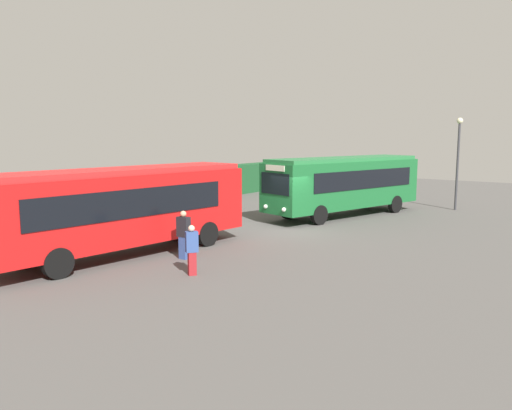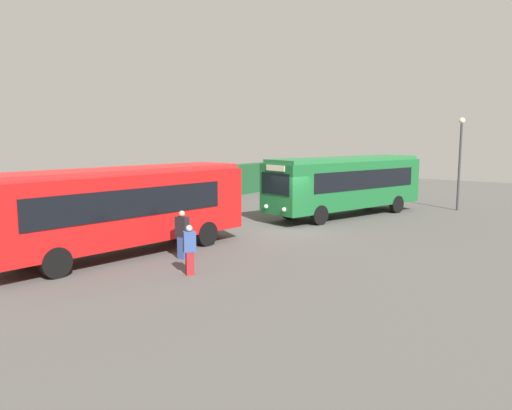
{
  "view_description": "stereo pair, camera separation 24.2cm",
  "coord_description": "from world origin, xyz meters",
  "views": [
    {
      "loc": [
        -20.12,
        -12.66,
        4.5
      ],
      "look_at": [
        -1.17,
        0.84,
        1.26
      ],
      "focal_mm": 35.57,
      "sensor_mm": 36.0,
      "label": 1
    },
    {
      "loc": [
        -19.98,
        -12.85,
        4.5
      ],
      "look_at": [
        -1.17,
        0.84,
        1.26
      ],
      "focal_mm": 35.57,
      "sensor_mm": 36.0,
      "label": 2
    }
  ],
  "objects": [
    {
      "name": "lamppost",
      "position": [
        11.42,
        -4.93,
        3.43
      ],
      "size": [
        0.36,
        0.36,
        5.48
      ],
      "color": "#38383D",
      "rests_on": "ground_plane"
    },
    {
      "name": "person_center",
      "position": [
        -8.06,
        5.81,
        0.92
      ],
      "size": [
        0.54,
        0.51,
        1.76
      ],
      "rotation": [
        0.0,
        0.0,
        5.42
      ],
      "color": "black",
      "rests_on": "ground_plane"
    },
    {
      "name": "traffic_cone",
      "position": [
        -0.06,
        5.67,
        0.3
      ],
      "size": [
        0.36,
        0.36,
        0.6
      ],
      "primitive_type": "cone",
      "color": "orange",
      "rests_on": "ground_plane"
    },
    {
      "name": "ground_plane",
      "position": [
        0.0,
        0.0,
        0.0
      ],
      "size": [
        64.0,
        64.0,
        0.0
      ],
      "primitive_type": "plane",
      "color": "#514F4C"
    },
    {
      "name": "bus_green",
      "position": [
        5.5,
        -0.42,
        1.87
      ],
      "size": [
        10.49,
        5.11,
        3.26
      ],
      "rotation": [
        0.0,
        0.0,
        2.87
      ],
      "color": "#19602D",
      "rests_on": "ground_plane"
    },
    {
      "name": "bus_red",
      "position": [
        -7.84,
        2.1,
        1.88
      ],
      "size": [
        10.53,
        3.47,
        3.27
      ],
      "rotation": [
        0.0,
        0.0,
        -0.11
      ],
      "color": "red",
      "rests_on": "ground_plane"
    },
    {
      "name": "person_left",
      "position": [
        -8.36,
        -1.75,
        0.86
      ],
      "size": [
        0.47,
        0.44,
        1.63
      ],
      "rotation": [
        0.0,
        0.0,
        0.94
      ],
      "color": "maroon",
      "rests_on": "ground_plane"
    },
    {
      "name": "hedge_row",
      "position": [
        0.0,
        10.98,
        1.1
      ],
      "size": [
        44.0,
        1.35,
        2.2
      ],
      "primitive_type": "cube",
      "color": "#1C4D28",
      "rests_on": "ground_plane"
    },
    {
      "name": "person_right",
      "position": [
        -6.95,
        -0.05,
        0.93
      ],
      "size": [
        0.28,
        0.49,
        1.77
      ],
      "rotation": [
        0.0,
        0.0,
        0.05
      ],
      "color": "#334C8C",
      "rests_on": "ground_plane"
    }
  ]
}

